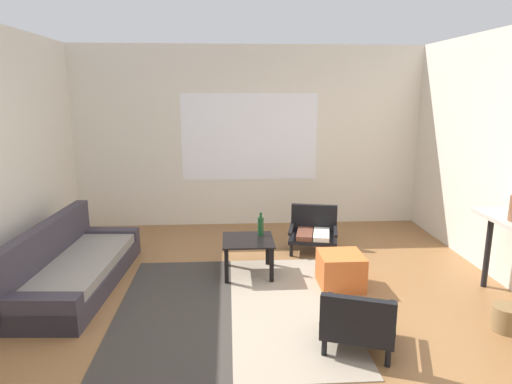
{
  "coord_description": "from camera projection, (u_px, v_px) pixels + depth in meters",
  "views": [
    {
      "loc": [
        -0.33,
        -3.72,
        2.04
      ],
      "look_at": [
        -0.03,
        0.92,
        0.98
      ],
      "focal_mm": 31.28,
      "sensor_mm": 36.0,
      "label": 1
    }
  ],
  "objects": [
    {
      "name": "far_wall_with_window",
      "position": [
        249.0,
        137.0,
        6.77
      ],
      "size": [
        5.6,
        0.13,
        2.7
      ],
      "color": "silver",
      "rests_on": "ground"
    },
    {
      "name": "coffee_table",
      "position": [
        248.0,
        246.0,
        5.02
      ],
      "size": [
        0.57,
        0.58,
        0.41
      ],
      "color": "black",
      "rests_on": "ground"
    },
    {
      "name": "glass_bottle",
      "position": [
        261.0,
        226.0,
        5.12
      ],
      "size": [
        0.07,
        0.07,
        0.27
      ],
      "color": "#194723",
      "rests_on": "coffee_table"
    },
    {
      "name": "ground_plane",
      "position": [
        266.0,
        318.0,
        4.09
      ],
      "size": [
        7.8,
        7.8,
        0.0
      ],
      "primitive_type": "plane",
      "color": "olive"
    },
    {
      "name": "armchair_by_window",
      "position": [
        313.0,
        230.0,
        5.82
      ],
      "size": [
        0.71,
        0.66,
        0.56
      ],
      "color": "black",
      "rests_on": "ground"
    },
    {
      "name": "area_rug",
      "position": [
        232.0,
        308.0,
        4.28
      ],
      "size": [
        2.16,
        2.37,
        0.01
      ],
      "color": "#38332D",
      "rests_on": "ground"
    },
    {
      "name": "wicker_basket",
      "position": [
        506.0,
        318.0,
        3.87
      ],
      "size": [
        0.24,
        0.24,
        0.22
      ],
      "primitive_type": "cylinder",
      "color": "olive",
      "rests_on": "ground"
    },
    {
      "name": "couch",
      "position": [
        72.0,
        268.0,
        4.72
      ],
      "size": [
        0.9,
        2.1,
        0.69
      ],
      "color": "#38333D",
      "rests_on": "ground"
    },
    {
      "name": "armchair_striped_foreground",
      "position": [
        358.0,
        321.0,
        3.54
      ],
      "size": [
        0.72,
        0.71,
        0.53
      ],
      "color": "black",
      "rests_on": "ground"
    },
    {
      "name": "ottoman_orange",
      "position": [
        341.0,
        270.0,
        4.73
      ],
      "size": [
        0.45,
        0.45,
        0.36
      ],
      "primitive_type": "cube",
      "rotation": [
        0.0,
        0.0,
        -0.0
      ],
      "color": "#D1662D",
      "rests_on": "ground"
    }
  ]
}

